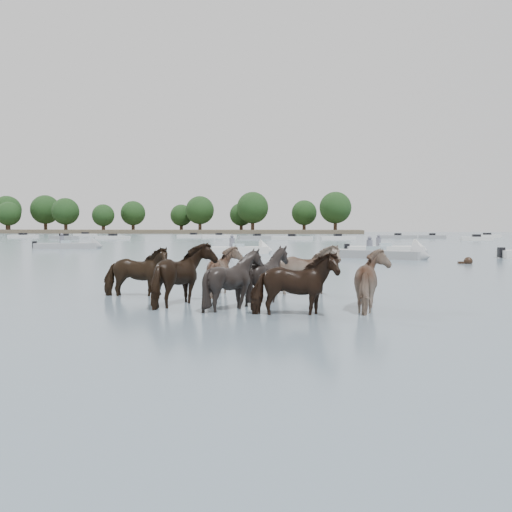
# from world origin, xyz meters

# --- Properties ---
(ground) EXTENTS (400.00, 400.00, 0.00)m
(ground) POSITION_xyz_m (0.00, 0.00, 0.00)
(ground) COLOR #4D636F
(ground) RESTS_ON ground
(shoreline) EXTENTS (160.00, 30.00, 1.00)m
(shoreline) POSITION_xyz_m (-70.00, 150.00, 0.50)
(shoreline) COLOR #4C4233
(shoreline) RESTS_ON ground
(pony_herd) EXTENTS (8.03, 4.82, 1.69)m
(pony_herd) POSITION_xyz_m (-0.66, 0.97, 0.60)
(pony_herd) COLOR black
(pony_herd) RESTS_ON ground
(swimming_pony) EXTENTS (0.72, 0.44, 0.44)m
(swimming_pony) POSITION_xyz_m (8.14, 16.87, 0.10)
(swimming_pony) COLOR black
(swimming_pony) RESTS_ON ground
(motorboat_a) EXTENTS (4.85, 2.85, 1.92)m
(motorboat_a) POSITION_xyz_m (-4.49, 26.13, 0.23)
(motorboat_a) COLOR silver
(motorboat_a) RESTS_ON ground
(motorboat_b) EXTENTS (6.10, 4.31, 1.92)m
(motorboat_b) POSITION_xyz_m (4.68, 20.91, 0.22)
(motorboat_b) COLOR gray
(motorboat_b) RESTS_ON ground
(motorboat_c) EXTENTS (6.11, 2.57, 1.92)m
(motorboat_c) POSITION_xyz_m (5.88, 28.61, 0.22)
(motorboat_c) COLOR silver
(motorboat_c) RESTS_ON ground
(motorboat_f) EXTENTS (5.79, 3.41, 1.92)m
(motorboat_f) POSITION_xyz_m (-20.48, 32.95, 0.23)
(motorboat_f) COLOR gray
(motorboat_f) RESTS_ON ground
(distant_flotilla) EXTENTS (105.04, 25.93, 0.93)m
(distant_flotilla) POSITION_xyz_m (-0.91, 75.86, 0.26)
(distant_flotilla) COLOR silver
(distant_flotilla) RESTS_ON ground
(treeline) EXTENTS (150.50, 24.31, 12.58)m
(treeline) POSITION_xyz_m (-72.75, 150.16, 6.81)
(treeline) COLOR #382619
(treeline) RESTS_ON ground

